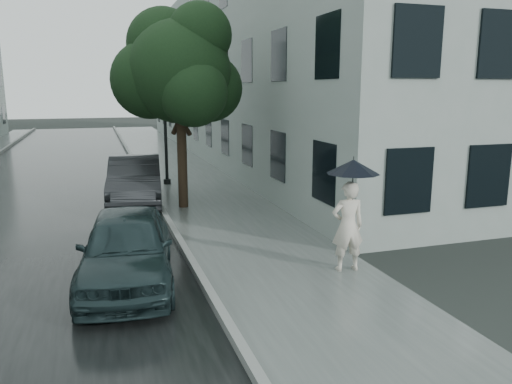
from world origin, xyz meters
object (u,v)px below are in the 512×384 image
object	(u,v)px
street_tree	(179,70)
car_near	(127,247)
car_far	(135,180)
lamp_post	(160,102)
pedestrian	(348,226)

from	to	relation	value
street_tree	car_near	bearing A→B (deg)	-108.92
street_tree	car_far	world-z (taller)	street_tree
lamp_post	car_far	size ratio (longest dim) A/B	1.21
pedestrian	street_tree	bearing A→B (deg)	-65.34
lamp_post	car_near	size ratio (longest dim) A/B	1.33
lamp_post	car_far	xyz separation A→B (m)	(-1.28, -3.00, -2.38)
street_tree	lamp_post	size ratio (longest dim) A/B	1.11
street_tree	lamp_post	world-z (taller)	street_tree
street_tree	car_far	distance (m)	3.78
pedestrian	lamp_post	distance (m)	11.05
street_tree	lamp_post	xyz separation A→B (m)	(-0.09, 3.90, -1.03)
car_near	car_far	world-z (taller)	car_far
lamp_post	street_tree	bearing A→B (deg)	-87.20
pedestrian	car_near	distance (m)	4.32
pedestrian	car_far	xyz separation A→B (m)	(-3.57, 7.57, -0.17)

